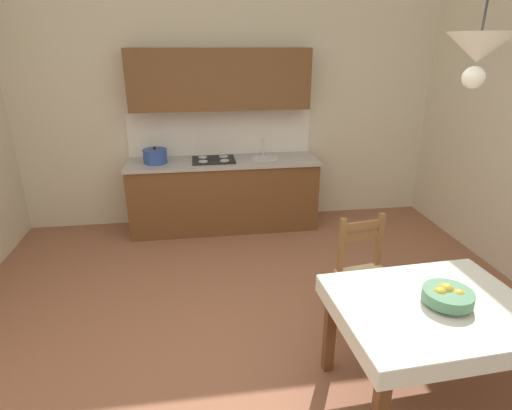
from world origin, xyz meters
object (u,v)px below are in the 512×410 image
kitchen_cabinetry (222,163)px  pendant_lamp (479,50)px  dining_chair_kitchen_side (366,276)px  fruit_bowl (447,296)px  dining_table (430,322)px

kitchen_cabinetry → pendant_lamp: size_ratio=2.93×
dining_chair_kitchen_side → fruit_bowl: (0.12, -0.87, 0.37)m
kitchen_cabinetry → dining_table: (1.08, -3.05, -0.24)m
fruit_bowl → pendant_lamp: 1.41m
dining_table → fruit_bowl: 0.21m
dining_chair_kitchen_side → kitchen_cabinetry: bearing=115.1°
fruit_bowl → dining_chair_kitchen_side: bearing=98.1°
dining_chair_kitchen_side → pendant_lamp: size_ratio=1.16×
dining_table → dining_chair_kitchen_side: dining_chair_kitchen_side is taller
dining_table → pendant_lamp: (-0.02, -0.01, 1.60)m
pendant_lamp → dining_table: bearing=36.4°
kitchen_cabinetry → fruit_bowl: (1.15, -3.07, -0.04)m
dining_chair_kitchen_side → pendant_lamp: bearing=-88.0°
dining_table → kitchen_cabinetry: bearing=109.5°
dining_table → dining_chair_kitchen_side: 0.88m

